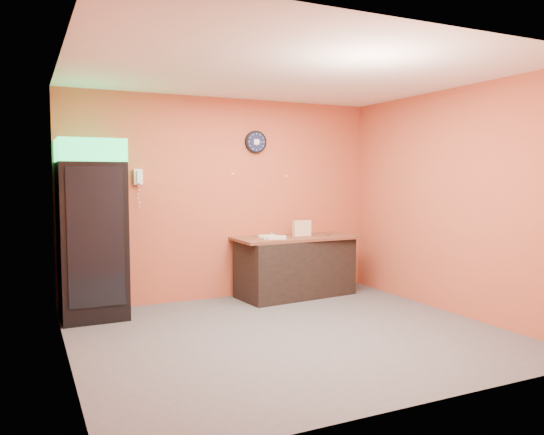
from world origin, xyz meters
TOP-DOWN VIEW (x-y plane):
  - floor at (0.00, 0.00)m, footprint 4.50×4.50m
  - back_wall at (0.00, 2.00)m, footprint 4.50×0.02m
  - left_wall at (-2.25, 0.00)m, footprint 0.02×4.00m
  - right_wall at (2.25, 0.00)m, footprint 0.02×4.00m
  - ceiling at (0.00, 0.00)m, footprint 4.50×4.00m
  - beverage_cooler at (-1.85, 1.60)m, footprint 0.76×0.77m
  - prep_counter at (0.92, 1.64)m, footprint 1.70×0.89m
  - wall_clock at (0.45, 1.97)m, footprint 0.32×0.06m
  - wall_phone at (-1.23, 1.95)m, footprint 0.11×0.10m
  - butcher_paper at (0.92, 1.64)m, footprint 1.77×0.79m
  - sub_roll_stack at (1.03, 1.66)m, footprint 0.26×0.10m
  - wrapped_sandwich_left at (0.50, 1.49)m, footprint 0.29×0.19m
  - wrapped_sandwich_mid at (0.51, 1.47)m, footprint 0.33×0.22m
  - wrapped_sandwich_right at (0.49, 1.69)m, footprint 0.25×0.10m
  - kitchen_tool at (0.61, 1.78)m, footprint 0.07×0.07m

SIDE VIEW (x-z plane):
  - floor at x=0.00m, z-range 0.00..0.00m
  - prep_counter at x=0.92m, z-range 0.00..0.82m
  - butcher_paper at x=0.92m, z-range 0.82..0.86m
  - wrapped_sandwich_right at x=0.49m, z-range 0.86..0.89m
  - wrapped_sandwich_left at x=0.50m, z-range 0.86..0.90m
  - wrapped_sandwich_mid at x=0.51m, z-range 0.86..0.90m
  - kitchen_tool at x=0.61m, z-range 0.86..0.92m
  - sub_roll_stack at x=1.03m, z-range 0.86..1.08m
  - beverage_cooler at x=-1.85m, z-range -0.02..2.12m
  - back_wall at x=0.00m, z-range 0.00..2.80m
  - left_wall at x=-2.25m, z-range 0.00..2.80m
  - right_wall at x=2.25m, z-range 0.00..2.80m
  - wall_phone at x=-1.23m, z-range 1.61..1.81m
  - wall_clock at x=0.45m, z-range 2.04..2.36m
  - ceiling at x=0.00m, z-range 2.79..2.81m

